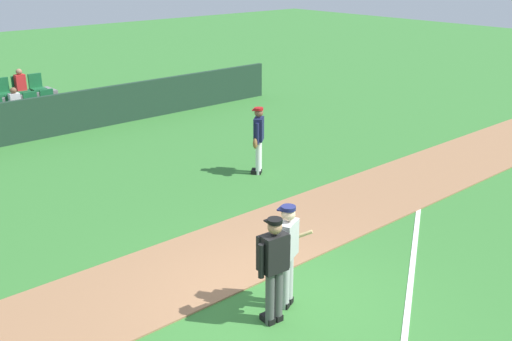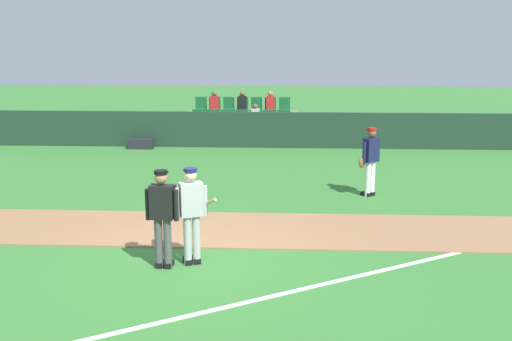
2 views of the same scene
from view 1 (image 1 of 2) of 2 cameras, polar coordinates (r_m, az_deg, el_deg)
The scene contains 7 objects.
ground_plane at distance 9.97m, azimuth 2.26°, elevation -12.78°, with size 80.00×80.00×0.00m, color #387A33.
infield_dirt_path at distance 11.24m, azimuth -4.59°, elevation -8.68°, with size 28.00×2.40×0.03m, color #9E704C.
foul_line_chalk at distance 11.72m, azimuth 14.82°, elevation -8.10°, with size 12.00×0.10×0.01m, color white.
dugout_fence at distance 19.26m, azimuth -22.44°, elevation 4.21°, with size 20.00×0.16×1.30m, color #1E3828.
batter_grey_jersey at distance 9.50m, azimuth 3.02°, elevation -7.80°, with size 0.75×0.69×1.76m.
umpire_home_plate at distance 9.08m, azimuth 1.69°, elevation -8.98°, with size 0.59×0.33×1.76m.
runner_navy_jersey at distance 15.26m, azimuth 0.23°, elevation 3.11°, with size 0.59×0.48×1.76m.
Camera 1 is at (-5.81, -6.04, 5.40)m, focal length 41.80 mm.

